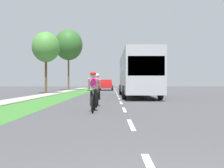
{
  "coord_description": "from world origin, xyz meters",
  "views": [
    {
      "loc": [
        -0.52,
        -1.45,
        1.14
      ],
      "look_at": [
        -0.46,
        23.57,
        1.03
      ],
      "focal_mm": 39.94,
      "sensor_mm": 36.0,
      "label": 1
    }
  ],
  "objects": [
    {
      "name": "ground_plane",
      "position": [
        0.0,
        20.0,
        0.0
      ],
      "size": [
        120.0,
        120.0,
        0.0
      ],
      "primitive_type": "plane",
      "color": "#424244"
    },
    {
      "name": "grass_verge",
      "position": [
        -4.69,
        20.0,
        0.0
      ],
      "size": [
        2.43,
        70.0,
        0.01
      ],
      "primitive_type": "cube",
      "color": "#38722D",
      "rests_on": "ground_plane"
    },
    {
      "name": "sidewalk_concrete",
      "position": [
        -6.7,
        20.0,
        0.0
      ],
      "size": [
        1.6,
        70.0,
        0.1
      ],
      "primitive_type": "cube",
      "color": "#9E998E",
      "rests_on": "ground_plane"
    },
    {
      "name": "lane_markings_center",
      "position": [
        0.0,
        24.0,
        0.0
      ],
      "size": [
        0.12,
        54.07,
        0.01
      ],
      "color": "white",
      "rests_on": "ground_plane"
    },
    {
      "name": "cyclist_lead",
      "position": [
        -1.25,
        8.39,
        0.81
      ],
      "size": [
        0.42,
        1.72,
        1.58
      ],
      "color": "black",
      "rests_on": "ground_plane"
    },
    {
      "name": "cyclist_trailing",
      "position": [
        -1.24,
        10.52,
        0.81
      ],
      "size": [
        0.42,
        1.72,
        1.58
      ],
      "color": "black",
      "rests_on": "ground_plane"
    },
    {
      "name": "bus_silver",
      "position": [
        1.56,
        19.42,
        1.98
      ],
      "size": [
        2.78,
        11.6,
        3.48
      ],
      "color": "#A5A8AD",
      "rests_on": "ground_plane"
    },
    {
      "name": "pickup_red",
      "position": [
        -1.47,
        37.31,
        0.83
      ],
      "size": [
        2.22,
        5.1,
        1.64
      ],
      "color": "red",
      "rests_on": "ground_plane"
    },
    {
      "name": "street_tree_near",
      "position": [
        -7.56,
        25.02,
        4.94
      ],
      "size": [
        2.92,
        2.92,
        6.57
      ],
      "color": "brown",
      "rests_on": "ground_plane"
    },
    {
      "name": "street_tree_far",
      "position": [
        -7.27,
        37.19,
        7.04
      ],
      "size": [
        4.33,
        4.33,
        9.44
      ],
      "color": "brown",
      "rests_on": "ground_plane"
    }
  ]
}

